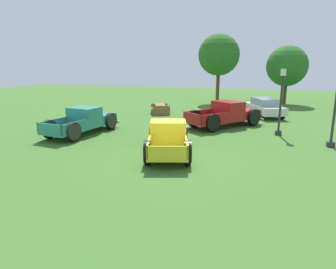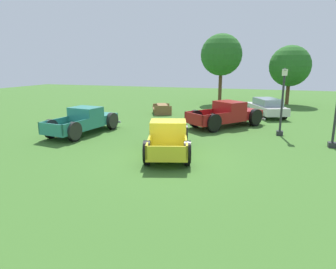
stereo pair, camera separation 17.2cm
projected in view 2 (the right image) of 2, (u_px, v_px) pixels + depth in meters
The scene contains 9 objects.
ground_plane at pixel (170, 160), 12.84m from camera, with size 80.00×80.00×0.00m, color #3D6B28.
pickup_truck_foreground at pixel (168, 137), 13.87m from camera, with size 3.09×5.12×1.48m.
pickup_truck_behind_left at pixel (87, 120), 17.79m from camera, with size 2.49×5.21×1.54m.
pickup_truck_behind_right at pixel (230, 114), 19.65m from camera, with size 4.85×5.37×1.64m.
sedan_distant_a at pixel (267, 107), 23.31m from camera, with size 3.37×4.62×1.43m.
lamp_post_far at pixel (282, 101), 16.83m from camera, with size 0.36×0.36×3.81m.
picnic_table at pixel (162, 108), 24.67m from camera, with size 2.10×2.26×0.78m.
oak_tree_east at pixel (290, 66), 29.81m from camera, with size 4.04×4.04×5.86m.
oak_tree_west at pixel (221, 55), 30.41m from camera, with size 4.19×4.19×7.04m.
Camera 2 is at (3.81, -11.64, 3.98)m, focal length 31.98 mm.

